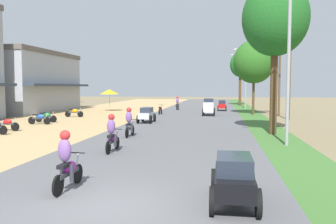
{
  "coord_description": "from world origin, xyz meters",
  "views": [
    {
      "loc": [
        2.62,
        -7.5,
        2.89
      ],
      "look_at": [
        -0.74,
        14.29,
        1.26
      ],
      "focal_mm": 36.57,
      "sensor_mm": 36.0,
      "label": 1
    }
  ],
  "objects_px": {
    "motorbike_ahead_fourth": "(160,109)",
    "car_sedan_black": "(234,177)",
    "streetlamp_mid": "(246,74)",
    "median_tree_second": "(254,62)",
    "parked_motorbike_fourth": "(40,118)",
    "streetlamp_near": "(289,48)",
    "car_van_white": "(209,106)",
    "parked_motorbike_sixth": "(74,112)",
    "motorbike_foreground_rider": "(67,162)",
    "motorbike_ahead_third": "(129,123)",
    "utility_pole_near": "(290,68)",
    "motorbike_ahead_second": "(112,134)",
    "streetlamp_far": "(240,75)",
    "car_sedan_silver": "(147,114)",
    "motorbike_ahead_fifth": "(177,103)",
    "median_tree_nearest": "(275,19)",
    "vendor_umbrella": "(109,92)",
    "parked_motorbike_fifth": "(46,116)",
    "parked_motorbike_third": "(7,123)",
    "median_tree_third": "(240,65)",
    "utility_pole_far": "(280,66)"
  },
  "relations": [
    {
      "from": "parked_motorbike_sixth",
      "to": "car_sedan_silver",
      "type": "height_order",
      "value": "car_sedan_silver"
    },
    {
      "from": "utility_pole_near",
      "to": "utility_pole_far",
      "type": "distance_m",
      "value": 3.77
    },
    {
      "from": "parked_motorbike_fourth",
      "to": "median_tree_nearest",
      "type": "relative_size",
      "value": 0.2
    },
    {
      "from": "streetlamp_mid",
      "to": "car_sedan_black",
      "type": "height_order",
      "value": "streetlamp_mid"
    },
    {
      "from": "motorbike_foreground_rider",
      "to": "motorbike_ahead_third",
      "type": "distance_m",
      "value": 10.03
    },
    {
      "from": "parked_motorbike_sixth",
      "to": "utility_pole_near",
      "type": "distance_m",
      "value": 19.83
    },
    {
      "from": "parked_motorbike_fourth",
      "to": "streetlamp_mid",
      "type": "bearing_deg",
      "value": 52.47
    },
    {
      "from": "median_tree_nearest",
      "to": "motorbike_ahead_second",
      "type": "bearing_deg",
      "value": -137.84
    },
    {
      "from": "median_tree_second",
      "to": "car_van_white",
      "type": "relative_size",
      "value": 3.13
    },
    {
      "from": "streetlamp_mid",
      "to": "motorbike_foreground_rider",
      "type": "xyz_separation_m",
      "value": [
        -7.28,
        -36.92,
        -3.75
      ]
    },
    {
      "from": "parked_motorbike_sixth",
      "to": "median_tree_nearest",
      "type": "height_order",
      "value": "median_tree_nearest"
    },
    {
      "from": "vendor_umbrella",
      "to": "utility_pole_far",
      "type": "relative_size",
      "value": 0.27
    },
    {
      "from": "parked_motorbike_fifth",
      "to": "median_tree_second",
      "type": "xyz_separation_m",
      "value": [
        17.0,
        10.42,
        4.85
      ]
    },
    {
      "from": "parked_motorbike_third",
      "to": "vendor_umbrella",
      "type": "xyz_separation_m",
      "value": [
        0.78,
        18.26,
        1.75
      ]
    },
    {
      "from": "streetlamp_near",
      "to": "car_van_white",
      "type": "distance_m",
      "value": 17.52
    },
    {
      "from": "motorbike_foreground_rider",
      "to": "motorbike_ahead_fourth",
      "type": "height_order",
      "value": "motorbike_foreground_rider"
    },
    {
      "from": "parked_motorbike_fourth",
      "to": "median_tree_second",
      "type": "distance_m",
      "value": 21.1
    },
    {
      "from": "streetlamp_near",
      "to": "motorbike_ahead_third",
      "type": "height_order",
      "value": "streetlamp_near"
    },
    {
      "from": "car_sedan_black",
      "to": "motorbike_foreground_rider",
      "type": "height_order",
      "value": "motorbike_foreground_rider"
    },
    {
      "from": "motorbike_ahead_fourth",
      "to": "motorbike_ahead_third",
      "type": "bearing_deg",
      "value": -86.22
    },
    {
      "from": "streetlamp_mid",
      "to": "motorbike_ahead_third",
      "type": "xyz_separation_m",
      "value": [
        -8.24,
        -26.93,
        -3.75
      ]
    },
    {
      "from": "car_sedan_black",
      "to": "parked_motorbike_sixth",
      "type": "bearing_deg",
      "value": 122.19
    },
    {
      "from": "streetlamp_near",
      "to": "utility_pole_near",
      "type": "relative_size",
      "value": 0.95
    },
    {
      "from": "median_tree_nearest",
      "to": "motorbike_ahead_third",
      "type": "xyz_separation_m",
      "value": [
        -8.17,
        -2.46,
        -5.99
      ]
    },
    {
      "from": "car_sedan_black",
      "to": "streetlamp_mid",
      "type": "bearing_deg",
      "value": 85.64
    },
    {
      "from": "parked_motorbike_sixth",
      "to": "streetlamp_near",
      "type": "height_order",
      "value": "streetlamp_near"
    },
    {
      "from": "utility_pole_near",
      "to": "motorbike_ahead_fourth",
      "type": "distance_m",
      "value": 13.12
    },
    {
      "from": "utility_pole_near",
      "to": "motorbike_ahead_second",
      "type": "bearing_deg",
      "value": -121.77
    },
    {
      "from": "median_tree_third",
      "to": "utility_pole_near",
      "type": "relative_size",
      "value": 0.94
    },
    {
      "from": "motorbike_ahead_third",
      "to": "motorbike_ahead_fourth",
      "type": "relative_size",
      "value": 1.0
    },
    {
      "from": "streetlamp_far",
      "to": "car_sedan_silver",
      "type": "height_order",
      "value": "streetlamp_far"
    },
    {
      "from": "motorbike_ahead_fourth",
      "to": "motorbike_foreground_rider",
      "type": "bearing_deg",
      "value": -85.54
    },
    {
      "from": "streetlamp_mid",
      "to": "median_tree_second",
      "type": "bearing_deg",
      "value": -89.32
    },
    {
      "from": "utility_pole_near",
      "to": "parked_motorbike_third",
      "type": "bearing_deg",
      "value": -150.35
    },
    {
      "from": "car_van_white",
      "to": "utility_pole_near",
      "type": "bearing_deg",
      "value": -20.41
    },
    {
      "from": "median_tree_nearest",
      "to": "car_van_white",
      "type": "bearing_deg",
      "value": 108.64
    },
    {
      "from": "parked_motorbike_fourth",
      "to": "motorbike_ahead_second",
      "type": "relative_size",
      "value": 1.0
    },
    {
      "from": "median_tree_second",
      "to": "motorbike_ahead_second",
      "type": "distance_m",
      "value": 23.48
    },
    {
      "from": "streetlamp_mid",
      "to": "motorbike_ahead_fifth",
      "type": "bearing_deg",
      "value": -153.77
    },
    {
      "from": "median_tree_third",
      "to": "utility_pole_far",
      "type": "xyz_separation_m",
      "value": [
        2.77,
        -18.14,
        -1.22
      ]
    },
    {
      "from": "motorbike_ahead_third",
      "to": "parked_motorbike_third",
      "type": "bearing_deg",
      "value": 170.91
    },
    {
      "from": "parked_motorbike_sixth",
      "to": "car_sedan_silver",
      "type": "distance_m",
      "value": 8.7
    },
    {
      "from": "vendor_umbrella",
      "to": "car_van_white",
      "type": "xyz_separation_m",
      "value": [
        11.64,
        -4.57,
        -1.28
      ]
    },
    {
      "from": "streetlamp_mid",
      "to": "motorbike_ahead_second",
      "type": "xyz_separation_m",
      "value": [
        -7.78,
        -31.46,
        -3.75
      ]
    },
    {
      "from": "motorbike_ahead_fourth",
      "to": "car_sedan_black",
      "type": "bearing_deg",
      "value": -76.27
    },
    {
      "from": "motorbike_ahead_third",
      "to": "motorbike_ahead_fifth",
      "type": "relative_size",
      "value": 1.0
    },
    {
      "from": "parked_motorbike_fourth",
      "to": "car_sedan_black",
      "type": "height_order",
      "value": "car_sedan_black"
    },
    {
      "from": "parked_motorbike_fourth",
      "to": "motorbike_ahead_fifth",
      "type": "bearing_deg",
      "value": 64.77
    },
    {
      "from": "car_sedan_black",
      "to": "motorbike_ahead_fifth",
      "type": "distance_m",
      "value": 33.7
    },
    {
      "from": "median_tree_nearest",
      "to": "median_tree_third",
      "type": "relative_size",
      "value": 1.12
    }
  ]
}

